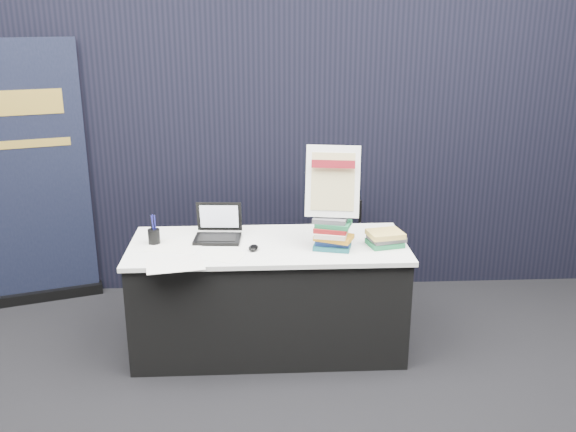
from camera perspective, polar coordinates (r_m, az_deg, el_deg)
The scene contains 15 objects.
floor at distance 4.03m, azimuth -1.49°, elevation -15.30°, with size 8.00×8.00×0.00m, color black.
wall_back at distance 7.38m, azimuth -2.46°, elevation 14.46°, with size 8.00×0.02×3.50m, color #ADAAA3.
drape_partition at distance 5.06m, azimuth -2.09°, elevation 6.51°, with size 6.00×0.08×2.40m, color black.
display_table at distance 4.32m, azimuth -1.73°, elevation -7.10°, with size 1.80×0.75×0.75m.
laptop at distance 4.27m, azimuth -6.28°, elevation -1.30°, with size 0.32×0.26×0.23m.
mouse at distance 4.07m, azimuth -3.10°, elevation -2.83°, with size 0.06×0.10×0.03m, color black.
brochure_left at distance 4.19m, azimuth -10.01°, elevation -2.66°, with size 0.34×0.24×0.00m, color white.
brochure_mid at distance 3.90m, azimuth -10.00°, elevation -4.27°, with size 0.34×0.24×0.00m, color white.
brochure_right at distance 3.99m, azimuth -5.99°, elevation -3.54°, with size 0.27×0.19×0.00m, color white.
pen_cup at distance 4.25m, azimuth -11.83°, elevation -1.79°, with size 0.08×0.08×0.10m, color black.
book_stack_tall at distance 4.08m, azimuth 3.95°, elevation -1.48°, with size 0.26×0.23×0.21m.
book_stack_short at distance 4.17m, azimuth 8.71°, elevation -1.98°, with size 0.26×0.22×0.10m.
info_sign at distance 4.01m, azimuth 3.99°, elevation 3.02°, with size 0.35×0.18×0.46m.
pullup_banner at distance 5.21m, azimuth -21.62°, elevation 2.08°, with size 0.84×0.35×2.01m.
stacking_chair at distance 4.95m, azimuth 4.56°, elevation -2.78°, with size 0.42×0.42×0.82m.
Camera 1 is at (-0.07, -3.36, 2.22)m, focal length 40.00 mm.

